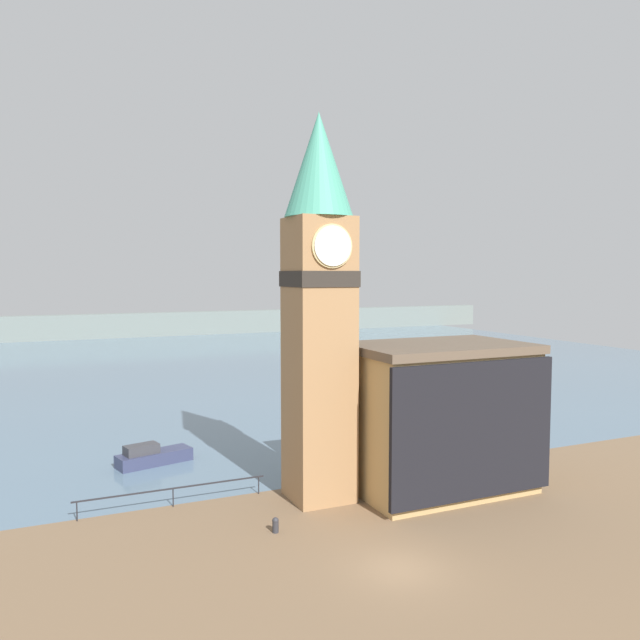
# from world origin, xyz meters

# --- Properties ---
(ground_plane) EXTENTS (160.00, 160.00, 0.00)m
(ground_plane) POSITION_xyz_m (0.00, 0.00, 0.00)
(ground_plane) COLOR brown
(water) EXTENTS (160.00, 120.00, 0.00)m
(water) POSITION_xyz_m (0.00, 71.92, -0.00)
(water) COLOR slate
(water) RESTS_ON ground_plane
(far_shoreline) EXTENTS (180.00, 3.00, 5.00)m
(far_shoreline) POSITION_xyz_m (0.00, 111.92, 2.50)
(far_shoreline) COLOR slate
(far_shoreline) RESTS_ON water
(pier_railing) EXTENTS (10.75, 0.08, 1.09)m
(pier_railing) POSITION_xyz_m (-7.76, 11.67, 0.95)
(pier_railing) COLOR #232328
(pier_railing) RESTS_ON ground_plane
(clock_tower) EXTENTS (3.94, 3.94, 22.25)m
(clock_tower) POSITION_xyz_m (0.33, 9.57, 11.83)
(clock_tower) COLOR #9E754C
(clock_tower) RESTS_ON ground_plane
(pier_building) EXTENTS (10.86, 7.30, 8.94)m
(pier_building) POSITION_xyz_m (7.68, 8.09, 4.49)
(pier_building) COLOR tan
(pier_building) RESTS_ON ground_plane
(boat_near) EXTENTS (5.35, 2.86, 1.51)m
(boat_near) POSITION_xyz_m (-7.57, 20.20, 0.57)
(boat_near) COLOR #333856
(boat_near) RESTS_ON water
(mooring_bollard_near) EXTENTS (0.34, 0.34, 0.79)m
(mooring_bollard_near) POSITION_xyz_m (-3.70, 5.98, 0.43)
(mooring_bollard_near) COLOR #2D2D33
(mooring_bollard_near) RESTS_ON ground_plane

